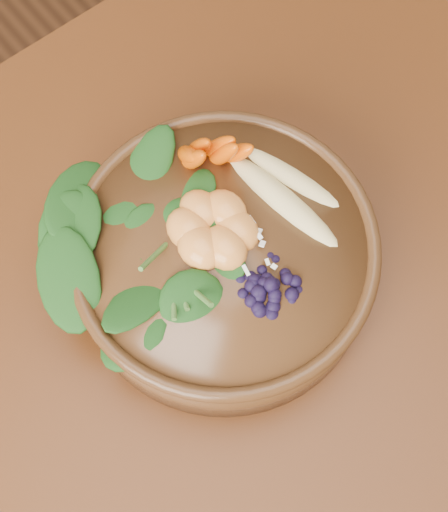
{
  "coord_description": "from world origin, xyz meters",
  "views": [
    {
      "loc": [
        -0.3,
        -0.05,
        1.35
      ],
      "look_at": [
        -0.16,
        0.13,
        0.79
      ],
      "focal_mm": 50.0,
      "sensor_mm": 36.0,
      "label": 1
    }
  ],
  "objects_px": {
    "carrot_cluster": "(209,135)",
    "blueberry_pile": "(273,280)",
    "mandarin_cluster": "(212,223)",
    "kale_heap": "(142,221)",
    "dining_table": "(423,304)",
    "banana_halves": "(287,181)",
    "stoneware_bowl": "(224,260)"
  },
  "relations": [
    {
      "from": "carrot_cluster",
      "to": "blueberry_pile",
      "type": "relative_size",
      "value": 0.6
    },
    {
      "from": "banana_halves",
      "to": "mandarin_cluster",
      "type": "xyz_separation_m",
      "value": [
        -0.07,
        0.01,
        0.0
      ]
    },
    {
      "from": "mandarin_cluster",
      "to": "kale_heap",
      "type": "bearing_deg",
      "value": 141.31
    },
    {
      "from": "dining_table",
      "to": "banana_halves",
      "type": "xyz_separation_m",
      "value": [
        -0.09,
        0.13,
        0.17
      ]
    },
    {
      "from": "banana_halves",
      "to": "dining_table",
      "type": "bearing_deg",
      "value": -60.04
    },
    {
      "from": "carrot_cluster",
      "to": "banana_halves",
      "type": "height_order",
      "value": "carrot_cluster"
    },
    {
      "from": "blueberry_pile",
      "to": "kale_heap",
      "type": "bearing_deg",
      "value": 114.89
    },
    {
      "from": "stoneware_bowl",
      "to": "banana_halves",
      "type": "xyz_separation_m",
      "value": [
        0.07,
        0.01,
        0.05
      ]
    },
    {
      "from": "stoneware_bowl",
      "to": "mandarin_cluster",
      "type": "bearing_deg",
      "value": 86.75
    },
    {
      "from": "mandarin_cluster",
      "to": "carrot_cluster",
      "type": "bearing_deg",
      "value": 53.28
    },
    {
      "from": "kale_heap",
      "to": "carrot_cluster",
      "type": "height_order",
      "value": "carrot_cluster"
    },
    {
      "from": "carrot_cluster",
      "to": "blueberry_pile",
      "type": "distance_m",
      "value": 0.13
    },
    {
      "from": "kale_heap",
      "to": "blueberry_pile",
      "type": "bearing_deg",
      "value": -65.11
    },
    {
      "from": "dining_table",
      "to": "blueberry_pile",
      "type": "xyz_separation_m",
      "value": [
        -0.15,
        0.07,
        0.18
      ]
    },
    {
      "from": "carrot_cluster",
      "to": "mandarin_cluster",
      "type": "xyz_separation_m",
      "value": [
        -0.04,
        -0.06,
        -0.02
      ]
    },
    {
      "from": "banana_halves",
      "to": "carrot_cluster",
      "type": "bearing_deg",
      "value": 113.06
    },
    {
      "from": "dining_table",
      "to": "carrot_cluster",
      "type": "bearing_deg",
      "value": 120.93
    },
    {
      "from": "carrot_cluster",
      "to": "banana_halves",
      "type": "distance_m",
      "value": 0.07
    },
    {
      "from": "banana_halves",
      "to": "mandarin_cluster",
      "type": "bearing_deg",
      "value": 170.25
    },
    {
      "from": "stoneware_bowl",
      "to": "dining_table",
      "type": "bearing_deg",
      "value": -38.26
    },
    {
      "from": "kale_heap",
      "to": "carrot_cluster",
      "type": "relative_size",
      "value": 2.38
    },
    {
      "from": "dining_table",
      "to": "blueberry_pile",
      "type": "height_order",
      "value": "blueberry_pile"
    },
    {
      "from": "banana_halves",
      "to": "mandarin_cluster",
      "type": "relative_size",
      "value": 1.8
    },
    {
      "from": "kale_heap",
      "to": "banana_halves",
      "type": "distance_m",
      "value": 0.12
    },
    {
      "from": "stoneware_bowl",
      "to": "carrot_cluster",
      "type": "relative_size",
      "value": 3.62
    },
    {
      "from": "carrot_cluster",
      "to": "stoneware_bowl",
      "type": "bearing_deg",
      "value": -123.69
    },
    {
      "from": "banana_halves",
      "to": "mandarin_cluster",
      "type": "height_order",
      "value": "mandarin_cluster"
    },
    {
      "from": "stoneware_bowl",
      "to": "kale_heap",
      "type": "distance_m",
      "value": 0.09
    },
    {
      "from": "dining_table",
      "to": "banana_halves",
      "type": "height_order",
      "value": "banana_halves"
    },
    {
      "from": "stoneware_bowl",
      "to": "banana_halves",
      "type": "height_order",
      "value": "banana_halves"
    },
    {
      "from": "kale_heap",
      "to": "mandarin_cluster",
      "type": "distance_m",
      "value": 0.06
    },
    {
      "from": "dining_table",
      "to": "kale_heap",
      "type": "relative_size",
      "value": 9.57
    }
  ]
}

